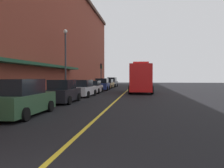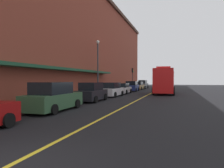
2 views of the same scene
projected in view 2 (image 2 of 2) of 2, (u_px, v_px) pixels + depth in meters
ground_plane at (149, 94)px, 28.79m from camera, size 112.00×112.00×0.00m
sidewalk_left at (106, 93)px, 30.67m from camera, size 2.40×70.00×0.15m
lane_center_stripe at (149, 94)px, 28.79m from camera, size 0.16×70.00×0.01m
brick_building_left at (54, 42)px, 31.98m from camera, size 14.90×64.00×15.70m
parked_car_1 at (53, 97)px, 13.86m from camera, size 2.20×4.92×1.91m
parked_car_2 at (92, 93)px, 19.82m from camera, size 2.02×4.34×1.80m
parked_car_3 at (112, 90)px, 25.46m from camera, size 2.13×4.59×1.71m
parked_car_4 at (122, 89)px, 30.67m from camera, size 2.14×4.68×1.54m
parked_car_5 at (132, 86)px, 36.63m from camera, size 2.21×4.66×1.79m
parked_car_6 at (138, 86)px, 42.89m from camera, size 2.14×4.92×1.62m
parked_car_7 at (143, 85)px, 48.29m from camera, size 2.04×4.66×1.91m
fire_truck at (165, 81)px, 30.18m from camera, size 2.98×8.73×3.76m
parking_meter_0 at (137, 84)px, 49.44m from camera, size 0.14×0.18×1.33m
parking_meter_1 at (121, 85)px, 35.19m from camera, size 0.14×0.18×1.33m
parking_meter_2 at (132, 84)px, 43.38m from camera, size 0.14×0.18×1.33m
street_lamp_left at (98, 61)px, 26.69m from camera, size 0.44×0.44×6.94m
traffic_light_near at (133, 74)px, 43.86m from camera, size 0.38×0.36×4.30m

